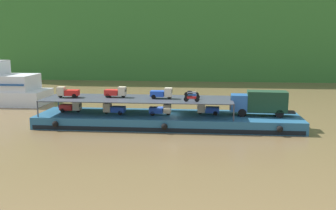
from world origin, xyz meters
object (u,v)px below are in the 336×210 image
(mini_truck_lower_mid, at_px, (161,110))
(mini_truck_upper_mid, at_px, (116,92))
(covered_lorry, at_px, (260,102))
(mini_truck_upper_fore, at_px, (162,93))
(mini_truck_upper_stern, at_px, (68,92))
(mini_truck_lower_aft, at_px, (114,109))
(mini_truck_lower_fore, at_px, (208,109))
(mini_truck_lower_stern, at_px, (71,107))
(cargo_barge, at_px, (168,120))
(motorcycle_upper_centre, at_px, (192,96))
(motorcycle_upper_stbd, at_px, (191,93))
(motorcycle_upper_port, at_px, (191,98))

(mini_truck_lower_mid, relative_size, mini_truck_upper_mid, 0.99)
(covered_lorry, distance_m, mini_truck_upper_fore, 12.33)
(mini_truck_lower_mid, bearing_deg, mini_truck_upper_stern, 178.57)
(mini_truck_upper_mid, bearing_deg, mini_truck_lower_mid, -10.29)
(mini_truck_lower_aft, distance_m, mini_truck_lower_fore, 11.93)
(mini_truck_lower_stern, bearing_deg, cargo_barge, -1.75)
(mini_truck_lower_mid, bearing_deg, covered_lorry, 3.69)
(mini_truck_upper_stern, bearing_deg, mini_truck_lower_fore, 1.89)
(mini_truck_upper_stern, distance_m, motorcycle_upper_centre, 15.94)
(cargo_barge, bearing_deg, motorcycle_upper_stbd, 35.31)
(cargo_barge, xyz_separation_m, mini_truck_lower_mid, (-0.85, -0.50, 1.44))
(mini_truck_lower_mid, relative_size, motorcycle_upper_stbd, 1.45)
(motorcycle_upper_port, height_order, motorcycle_upper_centre, same)
(cargo_barge, bearing_deg, mini_truck_lower_stern, 178.25)
(mini_truck_upper_mid, distance_m, motorcycle_upper_port, 10.17)
(cargo_barge, relative_size, mini_truck_upper_stern, 11.81)
(mini_truck_upper_fore, height_order, motorcycle_upper_centre, mini_truck_upper_fore)
(motorcycle_upper_centre, bearing_deg, mini_truck_lower_aft, -177.23)
(cargo_barge, xyz_separation_m, mini_truck_upper_mid, (-6.78, 0.58, 3.44))
(mini_truck_lower_stern, bearing_deg, mini_truck_upper_mid, 1.80)
(mini_truck_lower_fore, distance_m, motorcycle_upper_centre, 2.68)
(cargo_barge, xyz_separation_m, motorcycle_upper_port, (3.06, -2.01, 3.18))
(mini_truck_lower_stern, height_order, mini_truck_upper_mid, mini_truck_upper_mid)
(cargo_barge, relative_size, mini_truck_upper_mid, 11.89)
(mini_truck_lower_aft, distance_m, mini_truck_upper_fore, 6.41)
(covered_lorry, bearing_deg, mini_truck_lower_aft, -177.65)
(cargo_barge, xyz_separation_m, mini_truck_upper_fore, (-0.77, 0.09, 3.44))
(mini_truck_lower_aft, bearing_deg, mini_truck_lower_fore, 4.07)
(cargo_barge, bearing_deg, mini_truck_upper_mid, 175.14)
(covered_lorry, xyz_separation_m, mini_truck_lower_aft, (-18.35, -0.75, -1.00))
(cargo_barge, xyz_separation_m, mini_truck_upper_stern, (-12.88, -0.20, 3.44))
(mini_truck_lower_aft, relative_size, mini_truck_upper_mid, 1.01)
(motorcycle_upper_centre, bearing_deg, motorcycle_upper_port, -90.08)
(covered_lorry, distance_m, motorcycle_upper_stbd, 8.82)
(mini_truck_lower_mid, bearing_deg, mini_truck_lower_aft, 179.58)
(covered_lorry, height_order, mini_truck_lower_mid, covered_lorry)
(mini_truck_upper_mid, xyz_separation_m, mini_truck_upper_fore, (6.00, -0.49, 0.00))
(mini_truck_upper_mid, height_order, motorcycle_upper_centre, mini_truck_upper_mid)
(cargo_barge, distance_m, mini_truck_lower_mid, 1.75)
(mini_truck_lower_aft, bearing_deg, mini_truck_upper_fore, 5.10)
(mini_truck_upper_fore, bearing_deg, motorcycle_upper_centre, -0.94)
(mini_truck_upper_fore, bearing_deg, mini_truck_lower_aft, -174.90)
(mini_truck_lower_stern, bearing_deg, covered_lorry, -0.22)
(mini_truck_lower_aft, xyz_separation_m, mini_truck_upper_mid, (0.06, 1.03, 2.00))
(covered_lorry, height_order, mini_truck_upper_stern, mini_truck_upper_stern)
(mini_truck_lower_stern, bearing_deg, motorcycle_upper_port, -8.63)
(mini_truck_upper_stern, bearing_deg, covered_lorry, 1.17)
(mini_truck_lower_mid, distance_m, motorcycle_upper_stbd, 4.86)
(mini_truck_upper_stern, xyz_separation_m, motorcycle_upper_port, (15.93, -1.81, -0.26))
(cargo_barge, bearing_deg, mini_truck_upper_fore, 173.64)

